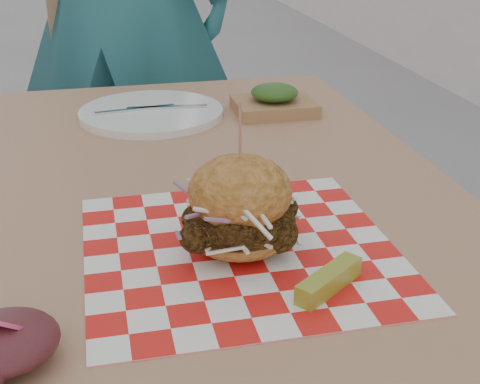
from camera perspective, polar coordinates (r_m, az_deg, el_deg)
The scene contains 7 objects.
patio_table at distance 0.97m, azimuth -5.09°, elevation -4.47°, with size 0.80×1.20×0.75m.
patio_chair at distance 2.00m, azimuth -9.63°, elevation 6.83°, with size 0.47×0.48×0.95m.
paper_liner at distance 0.79m, azimuth 0.00°, elevation -4.91°, with size 0.36×0.36×0.00m, color red.
sandwich at distance 0.77m, azimuth 0.00°, elevation -1.58°, with size 0.16×0.16×0.18m.
pickle_spear at distance 0.71m, azimuth 7.60°, elevation -7.49°, with size 0.10×0.02×0.02m, color olive.
place_setting at distance 1.27m, azimuth -7.57°, elevation 6.71°, with size 0.27×0.27×0.02m.
kraft_tray at distance 1.28m, azimuth 2.95°, elevation 7.74°, with size 0.15×0.12×0.06m.
Camera 1 is at (-0.18, -0.60, 1.13)m, focal length 50.00 mm.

